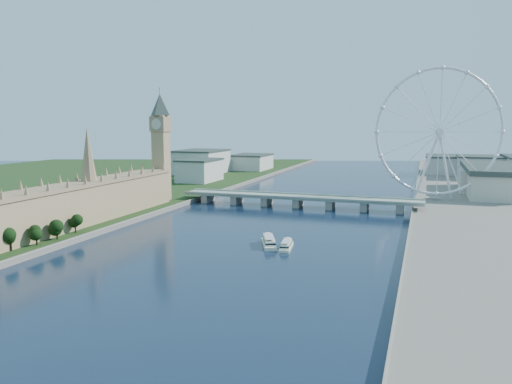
% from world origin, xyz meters
% --- Properties ---
extents(ground, '(2000.00, 2000.00, 0.00)m').
position_xyz_m(ground, '(0.00, 0.00, 0.00)').
color(ground, '#183344').
rests_on(ground, ground).
extents(parliament_range, '(24.00, 200.00, 70.00)m').
position_xyz_m(parliament_range, '(-128.00, 170.00, 18.48)').
color(parliament_range, tan).
rests_on(parliament_range, ground).
extents(big_ben, '(20.02, 20.02, 110.00)m').
position_xyz_m(big_ben, '(-128.00, 278.00, 66.57)').
color(big_ben, tan).
rests_on(big_ben, ground).
extents(westminster_bridge, '(220.00, 22.00, 9.50)m').
position_xyz_m(westminster_bridge, '(0.00, 300.00, 6.63)').
color(westminster_bridge, gray).
rests_on(westminster_bridge, ground).
extents(london_eye, '(113.60, 39.12, 124.30)m').
position_xyz_m(london_eye, '(119.98, 355.08, 67.52)').
color(london_eye, silver).
rests_on(london_eye, ground).
extents(county_hall, '(54.00, 144.00, 35.00)m').
position_xyz_m(county_hall, '(175.00, 430.00, 0.00)').
color(county_hall, beige).
rests_on(county_hall, ground).
extents(city_skyline, '(505.00, 280.00, 32.00)m').
position_xyz_m(city_skyline, '(39.22, 560.08, 16.96)').
color(city_skyline, beige).
rests_on(city_skyline, ground).
extents(tour_boat_near, '(18.60, 30.46, 6.59)m').
position_xyz_m(tour_boat_near, '(18.32, 151.49, 0.00)').
color(tour_boat_near, silver).
rests_on(tour_boat_near, ground).
extents(tour_boat_far, '(9.62, 25.78, 5.51)m').
position_xyz_m(tour_boat_far, '(30.56, 148.13, 0.00)').
color(tour_boat_far, beige).
rests_on(tour_boat_far, ground).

